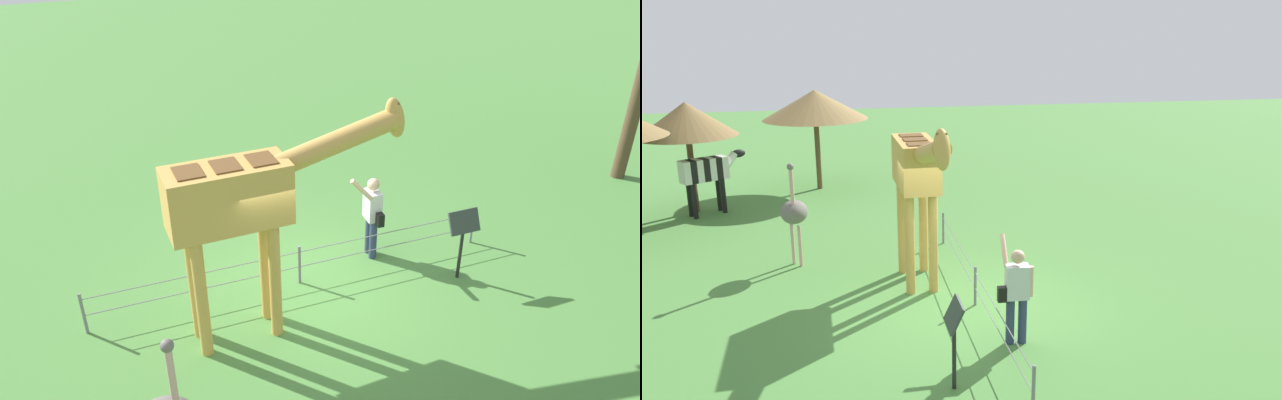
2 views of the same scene
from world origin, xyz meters
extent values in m
plane|color=#4C843D|center=(0.00, 0.00, 0.00)|extent=(60.00, 60.00, 0.00)
cylinder|color=gold|center=(-0.79, -0.43, 0.98)|extent=(0.18, 0.18, 1.96)
cylinder|color=gold|center=(-0.77, -0.87, 0.98)|extent=(0.18, 0.18, 1.96)
cylinder|color=gold|center=(-1.89, -0.47, 0.98)|extent=(0.18, 0.18, 1.96)
cylinder|color=gold|center=(-1.87, -0.91, 0.98)|extent=(0.18, 0.18, 1.96)
cube|color=gold|center=(-1.33, -0.67, 2.41)|extent=(1.72, 0.76, 0.90)
cube|color=brown|center=(-0.83, -0.65, 2.87)|extent=(0.38, 0.45, 0.02)
cube|color=brown|center=(-1.33, -0.67, 2.87)|extent=(0.38, 0.45, 0.02)
cube|color=brown|center=(-1.83, -0.69, 2.87)|extent=(0.38, 0.45, 0.02)
cylinder|color=gold|center=(0.25, -0.61, 2.91)|extent=(2.05, 0.39, 0.78)
ellipsoid|color=gold|center=(1.23, -0.58, 3.14)|extent=(0.43, 0.27, 0.69)
cylinder|color=brown|center=(1.23, -0.52, 3.32)|extent=(0.05, 0.05, 0.14)
cylinder|color=brown|center=(1.23, -0.64, 3.32)|extent=(0.05, 0.05, 0.14)
cylinder|color=navy|center=(1.52, 0.45, 0.39)|extent=(0.14, 0.14, 0.78)
cylinder|color=navy|center=(1.53, 0.65, 0.39)|extent=(0.14, 0.14, 0.78)
cube|color=silver|center=(1.52, 0.55, 1.06)|extent=(0.26, 0.37, 0.55)
sphere|color=#D8AD8C|center=(1.52, 0.55, 1.47)|extent=(0.22, 0.22, 0.22)
cylinder|color=#D8AD8C|center=(1.23, 0.41, 1.48)|extent=(0.43, 0.11, 0.46)
cylinder|color=#D8AD8C|center=(1.54, 0.77, 1.05)|extent=(0.08, 0.08, 0.50)
cube|color=black|center=(1.56, 0.33, 0.88)|extent=(0.13, 0.21, 0.24)
cylinder|color=#CC9E93|center=(-2.56, -3.08, 1.73)|extent=(0.08, 0.08, 0.80)
sphere|color=#66605B|center=(-2.56, -3.08, 2.18)|extent=(0.14, 0.14, 0.14)
cylinder|color=black|center=(2.63, -0.66, 0.47)|extent=(0.06, 0.06, 0.95)
cube|color=#333D38|center=(2.63, -0.66, 1.13)|extent=(0.56, 0.21, 0.38)
cylinder|color=slate|center=(-3.50, 0.21, 0.38)|extent=(0.05, 0.05, 0.75)
cylinder|color=slate|center=(0.00, 0.21, 0.38)|extent=(0.05, 0.05, 0.75)
cylinder|color=slate|center=(3.50, 0.21, 0.38)|extent=(0.05, 0.05, 0.75)
cube|color=slate|center=(0.00, 0.21, 0.64)|extent=(7.00, 0.01, 0.01)
cube|color=slate|center=(0.00, 0.21, 0.34)|extent=(7.00, 0.01, 0.01)
camera|label=1|loc=(-2.85, -7.82, 6.25)|focal=33.82mm
camera|label=2|loc=(10.32, -2.07, 4.88)|focal=35.27mm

